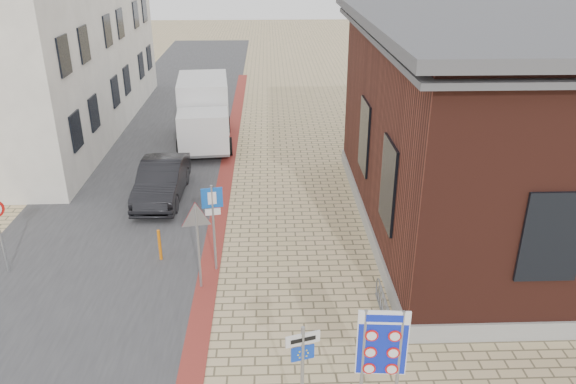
{
  "coord_description": "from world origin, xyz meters",
  "views": [
    {
      "loc": [
        -0.2,
        -9.64,
        8.78
      ],
      "look_at": [
        0.31,
        4.94,
        2.2
      ],
      "focal_mm": 35.0,
      "sensor_mm": 36.0,
      "label": 1
    }
  ],
  "objects_px": {
    "box_truck": "(204,112)",
    "border_sign": "(382,346)",
    "essen_sign": "(302,363)",
    "bollard": "(160,245)",
    "sedan": "(162,180)",
    "parking_sign": "(213,213)"
  },
  "relations": [
    {
      "from": "border_sign",
      "to": "bollard",
      "type": "relative_size",
      "value": 2.76
    },
    {
      "from": "box_truck",
      "to": "border_sign",
      "type": "height_order",
      "value": "box_truck"
    },
    {
      "from": "bollard",
      "to": "box_truck",
      "type": "bearing_deg",
      "value": 88.46
    },
    {
      "from": "sedan",
      "to": "bollard",
      "type": "xyz_separation_m",
      "value": [
        0.67,
        -4.42,
        -0.21
      ]
    },
    {
      "from": "box_truck",
      "to": "parking_sign",
      "type": "xyz_separation_m",
      "value": [
        1.42,
        -11.21,
        0.33
      ]
    },
    {
      "from": "sedan",
      "to": "essen_sign",
      "type": "xyz_separation_m",
      "value": [
        4.52,
        -10.92,
        0.91
      ]
    },
    {
      "from": "border_sign",
      "to": "essen_sign",
      "type": "distance_m",
      "value": 1.5
    },
    {
      "from": "sedan",
      "to": "bollard",
      "type": "height_order",
      "value": "sedan"
    },
    {
      "from": "sedan",
      "to": "bollard",
      "type": "distance_m",
      "value": 4.48
    },
    {
      "from": "parking_sign",
      "to": "bollard",
      "type": "height_order",
      "value": "parking_sign"
    },
    {
      "from": "parking_sign",
      "to": "essen_sign",
      "type": "bearing_deg",
      "value": -81.24
    },
    {
      "from": "sedan",
      "to": "parking_sign",
      "type": "relative_size",
      "value": 1.61
    },
    {
      "from": "box_truck",
      "to": "parking_sign",
      "type": "relative_size",
      "value": 2.15
    },
    {
      "from": "sedan",
      "to": "box_truck",
      "type": "bearing_deg",
      "value": 82.16
    },
    {
      "from": "border_sign",
      "to": "parking_sign",
      "type": "relative_size",
      "value": 1.03
    },
    {
      "from": "box_truck",
      "to": "border_sign",
      "type": "bearing_deg",
      "value": -78.72
    },
    {
      "from": "border_sign",
      "to": "essen_sign",
      "type": "xyz_separation_m",
      "value": [
        -1.46,
        0.0,
        -0.36
      ]
    },
    {
      "from": "border_sign",
      "to": "parking_sign",
      "type": "distance_m",
      "value": 6.92
    },
    {
      "from": "sedan",
      "to": "essen_sign",
      "type": "height_order",
      "value": "essen_sign"
    },
    {
      "from": "sedan",
      "to": "border_sign",
      "type": "distance_m",
      "value": 12.52
    },
    {
      "from": "bollard",
      "to": "essen_sign",
      "type": "bearing_deg",
      "value": -59.33
    },
    {
      "from": "essen_sign",
      "to": "parking_sign",
      "type": "distance_m",
      "value": 6.28
    }
  ]
}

